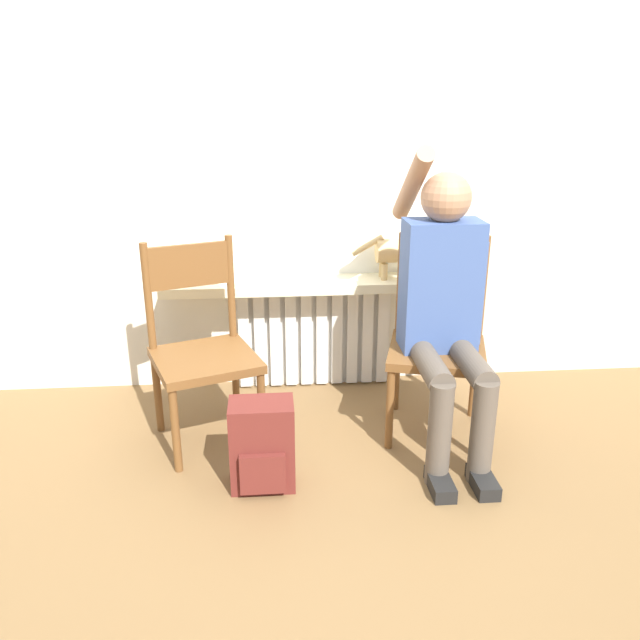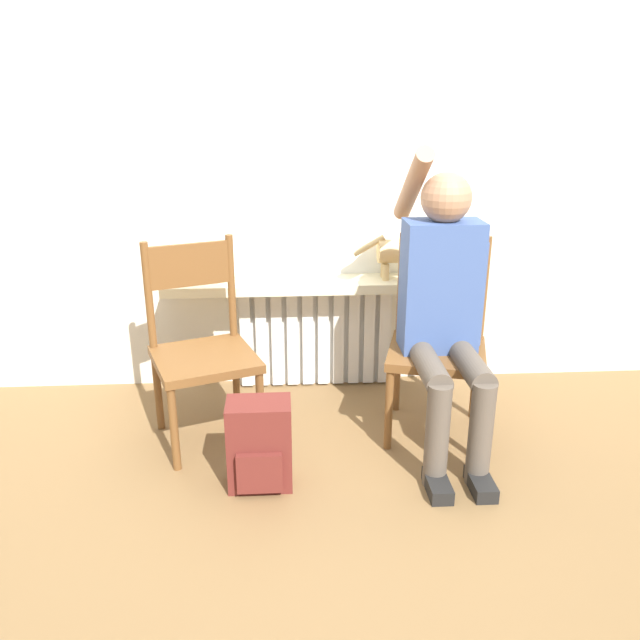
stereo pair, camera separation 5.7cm
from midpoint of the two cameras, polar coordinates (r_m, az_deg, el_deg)
The scene contains 10 objects.
ground_plane at distance 2.57m, azimuth 1.71°, elevation -16.84°, with size 12.00×12.00×0.00m, color brown.
wall_with_window at distance 3.29m, azimuth -0.06°, elevation 16.62°, with size 7.00×0.06×2.70m.
radiator at distance 3.44m, azimuth 0.02°, elevation -1.39°, with size 0.84×0.08×0.58m.
windowsill at distance 3.27m, azimuth 0.10°, elevation 3.27°, with size 1.58×0.24×0.05m.
window_glass at distance 3.26m, azimuth -0.02°, elevation 14.90°, with size 1.52×0.01×1.25m.
chair_left at distance 2.89m, azimuth -10.23°, elevation -2.28°, with size 0.56×0.56×0.93m.
chair_right at distance 2.97m, azimuth 11.27°, elevation -1.77°, with size 0.54×0.54×0.93m.
person at distance 2.79m, azimuth 11.90°, elevation 1.63°, with size 0.36×0.99×1.35m.
cat at distance 3.29m, azimuth 8.63°, elevation 6.25°, with size 0.48×0.12×0.24m.
backpack at distance 2.61m, azimuth -4.91°, elevation -11.33°, with size 0.26×0.20×0.38m.
Camera 2 is at (-0.17, -2.05, 1.53)m, focal length 35.00 mm.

